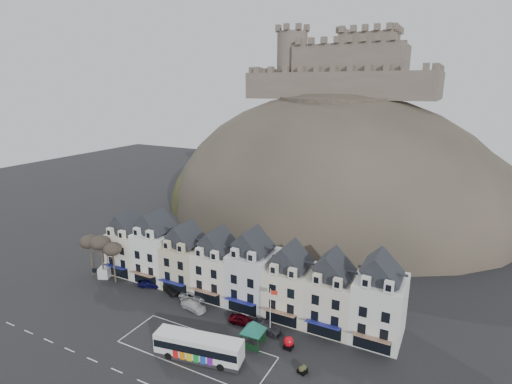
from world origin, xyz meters
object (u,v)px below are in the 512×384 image
red_buoy (288,342)px  car_maroon (243,320)px  car_white (193,306)px  flagpole (271,309)px  white_van (107,270)px  bus_shelter (253,326)px  car_navy (150,283)px  car_black (171,289)px  bus (199,346)px  car_silver (193,296)px  car_charcoal (266,327)px

red_buoy → car_maroon: (-8.57, 2.16, -0.20)m
car_white → car_maroon: (9.20, 0.09, 0.04)m
red_buoy → car_maroon: red_buoy is taller
red_buoy → car_maroon: 8.83m
flagpole → white_van: size_ratio=1.55×
white_van → car_maroon: (31.52, -2.41, -0.27)m
bus_shelter → flagpole: bearing=69.0°
car_navy → car_black: (4.81, 0.00, -0.03)m
bus → car_navy: 23.07m
red_buoy → car_maroon: size_ratio=0.42×
bus_shelter → car_black: bearing=159.3°
bus_shelter → car_navy: (-24.69, 6.22, -2.33)m
white_van → red_buoy: bearing=-30.8°
bus_shelter → car_silver: (-14.98, 6.22, -2.37)m
red_buoy → car_silver: red_buoy is taller
car_white → car_navy: bearing=88.7°
bus → car_navy: size_ratio=2.95×
flagpole → car_charcoal: 3.63m
flagpole → car_silver: size_ratio=1.56×
car_maroon → car_silver: bearing=74.3°
red_buoy → car_charcoal: bearing=155.7°
white_van → car_white: 22.46m
white_van → car_white: size_ratio=1.00×
bus_shelter → car_black: bus_shelter is taller
red_buoy → car_silver: size_ratio=0.38×
red_buoy → car_navy: size_ratio=0.43×
white_van → car_black: white_van is taller
bus_shelter → car_navy: 25.57m
red_buoy → bus: bearing=-142.2°
flagpole → car_white: (-14.18, 0.32, -3.56)m
flagpole → car_maroon: 6.11m
car_charcoal → bus_shelter: bearing=-171.1°
red_buoy → car_white: red_buoy is taller
car_silver → car_maroon: 11.35m
car_white → flagpole: bearing=-80.4°
flagpole → car_black: flagpole is taller
bus → white_van: bearing=147.9°
bus → car_silver: bus is taller
white_van → car_navy: bearing=-24.3°
flagpole → red_buoy: bearing=-26.0°
car_navy → car_charcoal: car_charcoal is taller
flagpole → car_silver: 16.70m
bus_shelter → car_silver: size_ratio=1.29×
bus_shelter → car_white: size_ratio=1.28×
flagpole → car_silver: (-16.07, 2.82, -3.58)m
flagpole → car_black: size_ratio=1.78×
car_maroon → car_white: bearing=87.2°
flagpole → bus_shelter: bearing=-107.7°
car_navy → car_white: car_navy is taller
flagpole → car_navy: bearing=173.8°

